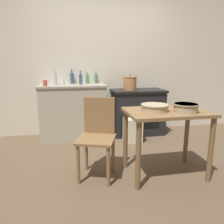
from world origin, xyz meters
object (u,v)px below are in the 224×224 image
stock_pot (130,83)px  chair (98,135)px  bottle_far_left (81,79)px  flour_sack (133,130)px  bottle_center_left (72,78)px  cup_mid_right (63,82)px  bottle_left (54,79)px  mixing_bowl_large (155,107)px  mixing_bowl_small (186,107)px  work_table (167,123)px  cup_center_right (45,83)px  bottle_mid_left (87,79)px  bottle_center (96,79)px  stove (137,112)px

stock_pot → chair: bearing=-118.7°
chair → bottle_far_left: bottle_far_left is taller
flour_sack → bottle_center_left: size_ratio=1.55×
flour_sack → cup_mid_right: cup_mid_right is taller
flour_sack → cup_mid_right: (-1.10, 0.39, 0.78)m
bottle_far_left → bottle_left: 0.44m
mixing_bowl_large → mixing_bowl_small: size_ratio=1.12×
work_table → mixing_bowl_small: bearing=-33.3°
mixing_bowl_small → cup_mid_right: size_ratio=2.81×
stock_pot → bottle_left: size_ratio=0.96×
mixing_bowl_large → bottle_far_left: (-0.72, 1.59, 0.21)m
mixing_bowl_large → cup_center_right: cup_center_right is taller
mixing_bowl_large → cup_mid_right: cup_mid_right is taller
bottle_far_left → cup_mid_right: (-0.30, -0.11, -0.04)m
mixing_bowl_large → bottle_center_left: bearing=116.2°
mixing_bowl_small → cup_mid_right: (-1.32, 1.60, 0.15)m
mixing_bowl_large → bottle_far_left: bottle_far_left is taller
mixing_bowl_large → cup_mid_right: bearing=124.5°
stock_pot → bottle_center_left: 1.04m
bottle_left → bottle_mid_left: bearing=14.5°
mixing_bowl_large → chair: bearing=168.3°
stock_pot → bottle_mid_left: size_ratio=1.31×
mixing_bowl_small → bottle_mid_left: bearing=115.9°
bottle_center_left → bottle_center: 0.43m
stock_pot → mixing_bowl_small: size_ratio=0.96×
bottle_far_left → bottle_center: size_ratio=1.10×
bottle_far_left → cup_mid_right: 0.32m
bottle_left → cup_mid_right: bearing=-36.6°
flour_sack → bottle_center_left: bearing=145.5°
mixing_bowl_small → cup_center_right: size_ratio=2.83×
stove → cup_mid_right: 1.44m
flour_sack → mixing_bowl_small: mixing_bowl_small is taller
stove → bottle_center: bearing=164.1°
chair → bottle_mid_left: bearing=108.7°
bottle_mid_left → bottle_center: (0.16, 0.02, 0.00)m
chair → flour_sack: chair is taller
stove → bottle_mid_left: bearing=168.1°
mixing_bowl_large → bottle_center: size_ratio=1.43×
bottle_center → cup_mid_right: size_ratio=2.20×
work_table → stove: bearing=84.3°
stove → mixing_bowl_small: (0.00, -1.66, 0.41)m
work_table → chair: size_ratio=1.02×
mixing_bowl_large → mixing_bowl_small: (0.31, -0.12, 0.01)m
mixing_bowl_large → bottle_center: (-0.43, 1.75, 0.20)m
chair → bottle_far_left: (-0.09, 1.46, 0.53)m
mixing_bowl_large → bottle_far_left: 1.75m
stove → bottle_far_left: bottle_far_left is taller
cup_mid_right → flour_sack: bearing=-19.3°
cup_mid_right → bottle_center: bearing=24.4°
mixing_bowl_small → bottle_far_left: size_ratio=1.16×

